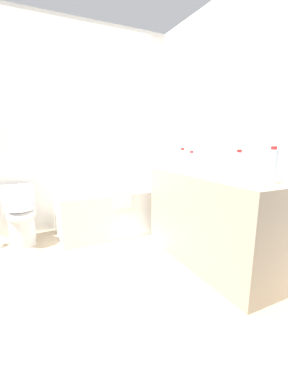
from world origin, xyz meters
The scene contains 15 objects.
ground_plane centered at (0.00, 0.00, 0.00)m, with size 3.99×3.99×0.00m, color tan.
wall_back_tiled centered at (0.00, 1.31, 1.27)m, with size 3.39×0.10×2.54m, color silver.
wall_right_mirror centered at (1.54, 0.00, 1.27)m, with size 0.10×2.92×2.54m, color silver.
bathtub centered at (0.68, 0.91, 0.29)m, with size 1.58×0.71×1.28m.
toilet centered at (-0.48, 0.96, 0.33)m, with size 0.36×0.52×0.66m.
vanity_counter centered at (1.18, -0.28, 0.42)m, with size 0.63×1.40×0.85m, color tan.
sink_basin centered at (1.17, -0.28, 0.87)m, with size 0.35×0.35×0.05m, color white.
sink_faucet centered at (1.37, -0.28, 0.88)m, with size 0.12×0.15×0.08m.
water_bottle_0 centered at (1.14, -0.83, 0.97)m, with size 0.07×0.07×0.26m.
water_bottle_1 centered at (1.15, 0.10, 0.93)m, with size 0.06×0.06×0.19m.
water_bottle_2 centered at (1.16, 0.27, 0.94)m, with size 0.07×0.07×0.21m.
water_bottle_3 centered at (1.14, -0.54, 0.95)m, with size 0.07×0.07×0.23m.
drinking_glass_0 centered at (1.13, -0.65, 0.90)m, with size 0.07×0.07×0.10m, color white.
drinking_glass_1 centered at (1.09, 0.22, 0.89)m, with size 0.06×0.06×0.09m, color white.
bath_mat centered at (0.80, 0.33, 0.01)m, with size 0.62×0.37×0.01m, color white.
Camera 1 is at (-0.39, -1.98, 1.16)m, focal length 23.17 mm.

